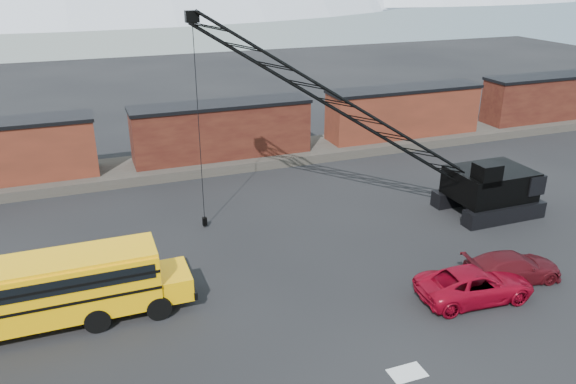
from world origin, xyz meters
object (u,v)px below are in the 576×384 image
at_px(crawler_crane, 346,108).
at_px(maroon_suv, 512,267).
at_px(school_bus, 46,290).
at_px(red_pickup, 475,284).

bearing_deg(crawler_crane, maroon_suv, -62.73).
bearing_deg(school_bus, maroon_suv, -10.58).
height_order(maroon_suv, crawler_crane, crawler_crane).
xyz_separation_m(school_bus, maroon_suv, (21.31, -3.98, -1.08)).
distance_m(red_pickup, crawler_crane, 11.95).
height_order(school_bus, crawler_crane, crawler_crane).
xyz_separation_m(school_bus, red_pickup, (18.51, -4.68, -1.02)).
relative_size(red_pickup, maroon_suv, 1.13).
relative_size(school_bus, crawler_crane, 0.57).
bearing_deg(red_pickup, maroon_suv, -71.35).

